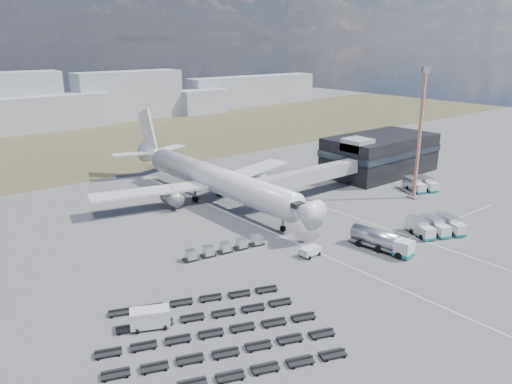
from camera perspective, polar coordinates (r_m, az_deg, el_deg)
ground at (r=87.10m, az=7.09°, el=-6.13°), size 420.00×420.00×0.00m
grass_strip at (r=178.13m, az=-19.38°, el=5.08°), size 420.00×90.00×0.01m
lane_markings at (r=95.72m, az=9.87°, el=-4.07°), size 47.12×110.00×0.01m
terminal at (r=135.37m, az=13.95°, el=4.26°), size 30.40×16.40×11.00m
jet_bridge at (r=109.70m, az=5.28°, el=1.64°), size 30.30×3.80×7.05m
airliner at (r=108.84m, az=-5.16°, el=1.65°), size 51.59×64.53×17.62m
skyline at (r=220.76m, az=-20.86°, el=9.46°), size 294.80×25.51×23.75m
fuel_tanker at (r=86.70m, az=14.16°, el=-5.40°), size 4.14×11.11×3.51m
pushback_tug at (r=82.83m, az=6.22°, el=-6.78°), size 3.49×2.07×1.52m
utility_van at (r=64.54m, az=-12.02°, el=-13.96°), size 5.25×3.96×2.51m
catering_truck at (r=120.49m, az=-0.45°, el=1.41°), size 5.04×7.21×3.06m
service_trucks_near at (r=97.01m, az=19.83°, el=-3.67°), size 10.58×9.46×2.65m
service_trucks_far at (r=123.50m, az=18.27°, el=0.87°), size 7.80×8.38×2.70m
uld_row at (r=83.61m, az=-3.56°, el=-6.32°), size 14.90×3.75×1.63m
baggage_dollies at (r=62.20m, az=-5.06°, el=-15.89°), size 30.75×26.28×0.72m
floodlight_mast at (r=114.12m, az=18.20°, el=6.26°), size 2.67×2.21×28.64m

